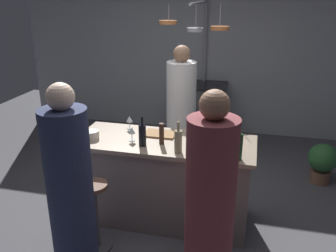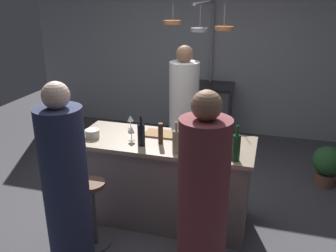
# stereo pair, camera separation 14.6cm
# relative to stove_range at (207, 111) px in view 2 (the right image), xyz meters

# --- Properties ---
(ground_plane) EXTENTS (9.00, 9.00, 0.00)m
(ground_plane) POSITION_rel_stove_range_xyz_m (0.00, -2.45, -0.45)
(ground_plane) COLOR #4C4C51
(back_wall) EXTENTS (6.40, 0.16, 2.60)m
(back_wall) POSITION_rel_stove_range_xyz_m (0.00, 0.40, 0.85)
(back_wall) COLOR #9EA3A8
(back_wall) RESTS_ON ground_plane
(kitchen_island) EXTENTS (1.80, 0.72, 0.90)m
(kitchen_island) POSITION_rel_stove_range_xyz_m (0.00, -2.45, 0.01)
(kitchen_island) COLOR slate
(kitchen_island) RESTS_ON ground_plane
(stove_range) EXTENTS (0.80, 0.64, 0.89)m
(stove_range) POSITION_rel_stove_range_xyz_m (0.00, 0.00, 0.00)
(stove_range) COLOR #47474C
(stove_range) RESTS_ON ground_plane
(chef) EXTENTS (0.36, 0.36, 1.71)m
(chef) POSITION_rel_stove_range_xyz_m (-0.03, -1.49, 0.35)
(chef) COLOR white
(chef) RESTS_ON ground_plane
(bar_stool_right) EXTENTS (0.28, 0.28, 0.68)m
(bar_stool_right) POSITION_rel_stove_range_xyz_m (0.52, -3.07, -0.07)
(bar_stool_right) COLOR #4C4C51
(bar_stool_right) RESTS_ON ground_plane
(guest_right) EXTENTS (0.36, 0.36, 1.71)m
(guest_right) POSITION_rel_stove_range_xyz_m (0.59, -3.43, 0.35)
(guest_right) COLOR brown
(guest_right) RESTS_ON ground_plane
(bar_stool_left) EXTENTS (0.28, 0.28, 0.68)m
(bar_stool_left) POSITION_rel_stove_range_xyz_m (-0.50, -3.07, -0.07)
(bar_stool_left) COLOR #4C4C51
(bar_stool_left) RESTS_ON ground_plane
(guest_left) EXTENTS (0.36, 0.36, 1.70)m
(guest_left) POSITION_rel_stove_range_xyz_m (-0.50, -3.46, 0.34)
(guest_left) COLOR #262D4C
(guest_left) RESTS_ON ground_plane
(overhead_pot_rack) EXTENTS (0.88, 1.46, 2.17)m
(overhead_pot_rack) POSITION_rel_stove_range_xyz_m (0.02, -0.54, 1.21)
(overhead_pot_rack) COLOR gray
(overhead_pot_rack) RESTS_ON ground_plane
(potted_plant) EXTENTS (0.36, 0.36, 0.52)m
(potted_plant) POSITION_rel_stove_range_xyz_m (1.74, -1.22, -0.15)
(potted_plant) COLOR brown
(potted_plant) RESTS_ON ground_plane
(cutting_board) EXTENTS (0.32, 0.22, 0.02)m
(cutting_board) POSITION_rel_stove_range_xyz_m (-0.08, -2.31, 0.46)
(cutting_board) COLOR #997047
(cutting_board) RESTS_ON kitchen_island
(pepper_mill) EXTENTS (0.05, 0.05, 0.21)m
(pepper_mill) POSITION_rel_stove_range_xyz_m (-0.01, -2.53, 0.56)
(pepper_mill) COLOR #382319
(pepper_mill) RESTS_ON kitchen_island
(wine_bottle_red) EXTENTS (0.07, 0.07, 0.33)m
(wine_bottle_red) POSITION_rel_stove_range_xyz_m (0.74, -2.71, 0.58)
(wine_bottle_red) COLOR #143319
(wine_bottle_red) RESTS_ON kitchen_island
(wine_bottle_amber) EXTENTS (0.07, 0.07, 0.31)m
(wine_bottle_amber) POSITION_rel_stove_range_xyz_m (0.34, -2.23, 0.57)
(wine_bottle_amber) COLOR brown
(wine_bottle_amber) RESTS_ON kitchen_island
(wine_bottle_white) EXTENTS (0.07, 0.07, 0.30)m
(wine_bottle_white) POSITION_rel_stove_range_xyz_m (0.19, -2.69, 0.57)
(wine_bottle_white) COLOR gray
(wine_bottle_white) RESTS_ON kitchen_island
(wine_bottle_dark) EXTENTS (0.07, 0.07, 0.30)m
(wine_bottle_dark) POSITION_rel_stove_range_xyz_m (-0.17, -2.63, 0.57)
(wine_bottle_dark) COLOR black
(wine_bottle_dark) RESTS_ON kitchen_island
(wine_glass_near_left_guest) EXTENTS (0.07, 0.07, 0.15)m
(wine_glass_near_left_guest) POSITION_rel_stove_range_xyz_m (-0.31, -2.54, 0.56)
(wine_glass_near_left_guest) COLOR silver
(wine_glass_near_left_guest) RESTS_ON kitchen_island
(wine_glass_near_right_guest) EXTENTS (0.07, 0.07, 0.15)m
(wine_glass_near_right_guest) POSITION_rel_stove_range_xyz_m (-0.45, -2.22, 0.56)
(wine_glass_near_right_guest) COLOR silver
(wine_glass_near_right_guest) RESTS_ON kitchen_island
(mixing_bowl_blue) EXTENTS (0.20, 0.20, 0.07)m
(mixing_bowl_blue) POSITION_rel_stove_range_xyz_m (0.63, -2.59, 0.49)
(mixing_bowl_blue) COLOR #334C6B
(mixing_bowl_blue) RESTS_ON kitchen_island
(mixing_bowl_ceramic) EXTENTS (0.14, 0.14, 0.08)m
(mixing_bowl_ceramic) POSITION_rel_stove_range_xyz_m (-0.73, -2.57, 0.49)
(mixing_bowl_ceramic) COLOR silver
(mixing_bowl_ceramic) RESTS_ON kitchen_island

